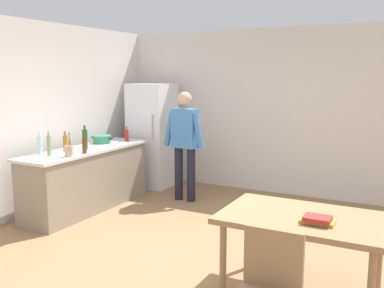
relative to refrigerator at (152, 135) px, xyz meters
The scene contains 17 objects.
ground_plane 3.19m from the refrigerator, 51.63° to the right, with size 14.00×14.00×0.00m, color #936D47.
wall_back 2.04m from the refrigerator, 17.53° to the left, with size 6.40×0.12×2.70m, color silver.
wall_left 2.35m from the refrigerator, 107.65° to the right, with size 0.12×5.60×2.70m, color silver.
kitchen_counter 1.66m from the refrigerator, 93.58° to the right, with size 0.64×2.20×0.90m.
refrigerator is the anchor object (origin of this frame).
person 1.10m from the refrigerator, 30.23° to the right, with size 0.70×0.22×1.70m.
dining_table 4.27m from the refrigerator, 39.29° to the right, with size 1.40×0.90×0.75m.
chair 4.95m from the refrigerator, 48.03° to the right, with size 0.42×0.42×0.91m.
cooking_pot 1.12m from the refrigerator, 101.29° to the right, with size 0.40×0.28×0.12m.
utensil_jar 2.18m from the refrigerator, 86.69° to the right, with size 0.11×0.11×0.32m.
bottle_vinegar_tall 2.25m from the refrigerator, 94.12° to the right, with size 0.06×0.06×0.32m.
bottle_wine_green 1.65m from the refrigerator, 92.81° to the right, with size 0.08×0.08×0.34m.
bottle_beer_brown 1.92m from the refrigerator, 85.60° to the right, with size 0.06×0.06×0.26m.
bottle_sauce_red 0.75m from the refrigerator, 90.41° to the right, with size 0.06×0.06×0.24m.
bottle_oil_amber 1.90m from the refrigerator, 96.65° to the right, with size 0.06×0.06×0.28m.
bottle_water_clear 2.27m from the refrigerator, 98.61° to the right, with size 0.07×0.07×0.30m.
book_stack 4.47m from the refrigerator, 39.54° to the right, with size 0.27×0.19×0.06m.
Camera 1 is at (2.22, -3.92, 1.95)m, focal length 40.41 mm.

